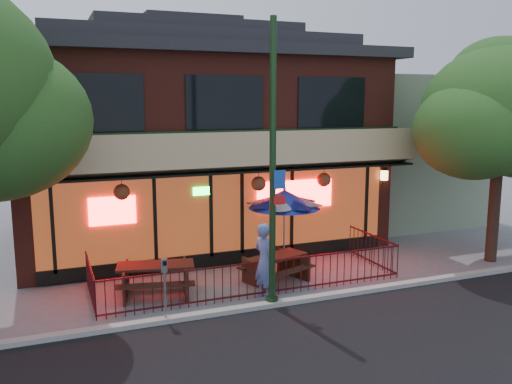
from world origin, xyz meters
The scene contains 12 objects.
ground centered at (0.00, 0.00, 0.00)m, with size 80.00×80.00×0.00m, color gray.
curb centered at (0.00, -0.50, 0.06)m, with size 80.00×0.25×0.12m, color #999993.
restaurant_building centered at (0.00, 7.11, 4.13)m, with size 12.96×9.49×8.05m.
neighbor_building centered at (9.00, 7.70, 3.00)m, with size 6.00×7.00×6.00m, color gray.
patio_fence centered at (0.00, 0.50, 0.63)m, with size 8.44×2.62×1.00m.
street_light centered at (0.00, -0.40, 3.15)m, with size 0.43×0.32×7.00m.
street_tree_right centered at (8.04, 0.59, 4.96)m, with size 4.80×4.80×7.02m.
picnic_table_left centered at (-2.57, 1.35, 0.56)m, with size 2.27×1.91×0.85m.
picnic_table_right centered at (0.80, 1.16, 0.50)m, with size 2.15×1.91×0.76m.
patio_umbrella centered at (1.60, 2.40, 2.12)m, with size 2.17×2.17×2.48m.
pedestrian centered at (0.01, 0.10, 1.00)m, with size 0.73×0.48×2.00m, color #5C74B9.
parking_meter_near centered at (-2.71, -0.48, 1.03)m, with size 0.16×0.15×1.52m.
Camera 1 is at (-5.13, -12.27, 5.10)m, focal length 38.00 mm.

